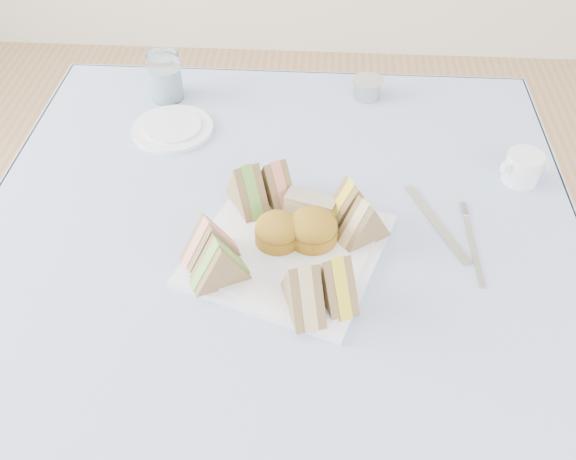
# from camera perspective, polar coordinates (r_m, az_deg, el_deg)

# --- Properties ---
(floor) EXTENTS (4.00, 4.00, 0.00)m
(floor) POSITION_cam_1_polar(r_m,az_deg,el_deg) (1.68, -0.64, -18.48)
(floor) COLOR #9E7751
(floor) RESTS_ON ground
(table) EXTENTS (0.90, 0.90, 0.74)m
(table) POSITION_cam_1_polar(r_m,az_deg,el_deg) (1.36, -0.76, -11.22)
(table) COLOR brown
(table) RESTS_ON floor
(tablecloth) EXTENTS (1.02, 1.02, 0.01)m
(tablecloth) POSITION_cam_1_polar(r_m,az_deg,el_deg) (1.08, -0.94, 0.22)
(tablecloth) COLOR #A2B4E2
(tablecloth) RESTS_ON table
(serving_plate) EXTENTS (0.36, 0.36, 0.01)m
(serving_plate) POSITION_cam_1_polar(r_m,az_deg,el_deg) (1.03, 0.00, -1.77)
(serving_plate) COLOR white
(serving_plate) RESTS_ON tablecloth
(sandwich_fl_a) EXTENTS (0.10, 0.08, 0.08)m
(sandwich_fl_a) POSITION_cam_1_polar(r_m,az_deg,el_deg) (0.99, -7.03, -0.78)
(sandwich_fl_a) COLOR olive
(sandwich_fl_a) RESTS_ON serving_plate
(sandwich_fl_b) EXTENTS (0.10, 0.08, 0.08)m
(sandwich_fl_b) POSITION_cam_1_polar(r_m,az_deg,el_deg) (0.95, -6.15, -2.73)
(sandwich_fl_b) COLOR olive
(sandwich_fl_b) RESTS_ON serving_plate
(sandwich_fr_a) EXTENTS (0.08, 0.10, 0.08)m
(sandwich_fr_a) POSITION_cam_1_polar(r_m,az_deg,el_deg) (0.93, 4.23, -4.21)
(sandwich_fr_a) COLOR olive
(sandwich_fr_a) RESTS_ON serving_plate
(sandwich_fr_b) EXTENTS (0.07, 0.11, 0.09)m
(sandwich_fr_b) POSITION_cam_1_polar(r_m,az_deg,el_deg) (0.91, 1.38, -5.03)
(sandwich_fr_b) COLOR olive
(sandwich_fr_b) RESTS_ON serving_plate
(sandwich_bl_a) EXTENTS (0.09, 0.11, 0.09)m
(sandwich_bl_a) POSITION_cam_1_polar(r_m,az_deg,el_deg) (1.07, -3.66, 3.97)
(sandwich_bl_a) COLOR olive
(sandwich_bl_a) RESTS_ON serving_plate
(sandwich_bl_b) EXTENTS (0.08, 0.10, 0.08)m
(sandwich_bl_b) POSITION_cam_1_polar(r_m,az_deg,el_deg) (1.09, -1.16, 4.47)
(sandwich_bl_b) COLOR olive
(sandwich_bl_b) RESTS_ON serving_plate
(sandwich_br_a) EXTENTS (0.10, 0.08, 0.08)m
(sandwich_br_a) POSITION_cam_1_polar(r_m,az_deg,el_deg) (1.02, 6.80, 0.89)
(sandwich_br_a) COLOR olive
(sandwich_br_a) RESTS_ON serving_plate
(sandwich_br_b) EXTENTS (0.10, 0.08, 0.08)m
(sandwich_br_b) POSITION_cam_1_polar(r_m,az_deg,el_deg) (1.05, 5.58, 2.65)
(sandwich_br_b) COLOR olive
(sandwich_br_b) RESTS_ON serving_plate
(scone_left) EXTENTS (0.09, 0.09, 0.05)m
(scone_left) POSITION_cam_1_polar(r_m,az_deg,el_deg) (1.02, -0.93, -0.04)
(scone_left) COLOR #A47723
(scone_left) RESTS_ON serving_plate
(scone_right) EXTENTS (0.09, 0.09, 0.05)m
(scone_right) POSITION_cam_1_polar(r_m,az_deg,el_deg) (1.02, 2.22, 0.16)
(scone_right) COLOR #A47723
(scone_right) RESTS_ON serving_plate
(pastry_slice) EXTENTS (0.09, 0.06, 0.04)m
(pastry_slice) POSITION_cam_1_polar(r_m,az_deg,el_deg) (1.07, 2.03, 2.13)
(pastry_slice) COLOR tan
(pastry_slice) RESTS_ON serving_plate
(side_plate) EXTENTS (0.21, 0.21, 0.01)m
(side_plate) POSITION_cam_1_polar(r_m,az_deg,el_deg) (1.31, -10.21, 8.85)
(side_plate) COLOR white
(side_plate) RESTS_ON tablecloth
(water_glass) EXTENTS (0.08, 0.08, 0.10)m
(water_glass) POSITION_cam_1_polar(r_m,az_deg,el_deg) (1.39, -10.86, 13.23)
(water_glass) COLOR white
(water_glass) RESTS_ON tablecloth
(tea_strainer) EXTENTS (0.08, 0.08, 0.04)m
(tea_strainer) POSITION_cam_1_polar(r_m,az_deg,el_deg) (1.40, 7.05, 12.33)
(tea_strainer) COLOR #B4B4B4
(tea_strainer) RESTS_ON tablecloth
(knife) EXTENTS (0.10, 0.19, 0.00)m
(knife) POSITION_cam_1_polar(r_m,az_deg,el_deg) (1.11, 13.05, 0.61)
(knife) COLOR #B4B4B4
(knife) RESTS_ON tablecloth
(fork) EXTENTS (0.01, 0.16, 0.00)m
(fork) POSITION_cam_1_polar(r_m,az_deg,el_deg) (1.08, 16.19, -1.70)
(fork) COLOR #B4B4B4
(fork) RESTS_ON tablecloth
(creamer_jug) EXTENTS (0.08, 0.08, 0.06)m
(creamer_jug) POSITION_cam_1_polar(r_m,az_deg,el_deg) (1.23, 20.14, 5.21)
(creamer_jug) COLOR white
(creamer_jug) RESTS_ON tablecloth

